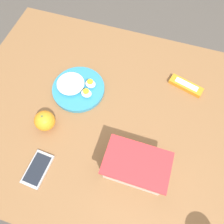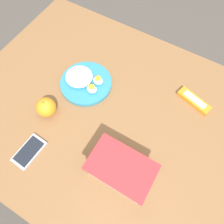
{
  "view_description": "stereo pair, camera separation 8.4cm",
  "coord_description": "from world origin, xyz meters",
  "px_view_note": "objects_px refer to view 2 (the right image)",
  "views": [
    {
      "loc": [
        -0.08,
        0.36,
        1.49
      ],
      "look_at": [
        0.03,
        0.0,
        0.74
      ],
      "focal_mm": 35.0,
      "sensor_mm": 36.0,
      "label": 1
    },
    {
      "loc": [
        -0.16,
        0.32,
        1.49
      ],
      "look_at": [
        0.03,
        0.0,
        0.74
      ],
      "focal_mm": 35.0,
      "sensor_mm": 36.0,
      "label": 2
    }
  ],
  "objects_px": {
    "rice_plate": "(85,81)",
    "cell_phone": "(29,151)",
    "orange_fruit": "(46,107)",
    "candy_bar": "(194,101)",
    "food_container": "(121,170)"
  },
  "relations": [
    {
      "from": "rice_plate",
      "to": "cell_phone",
      "type": "relative_size",
      "value": 1.7
    },
    {
      "from": "food_container",
      "to": "cell_phone",
      "type": "distance_m",
      "value": 0.34
    },
    {
      "from": "orange_fruit",
      "to": "cell_phone",
      "type": "height_order",
      "value": "orange_fruit"
    },
    {
      "from": "food_container",
      "to": "rice_plate",
      "type": "xyz_separation_m",
      "value": [
        0.32,
        -0.25,
        -0.03
      ]
    },
    {
      "from": "food_container",
      "to": "rice_plate",
      "type": "bearing_deg",
      "value": -38.2
    },
    {
      "from": "orange_fruit",
      "to": "rice_plate",
      "type": "xyz_separation_m",
      "value": [
        -0.05,
        -0.19,
        -0.02
      ]
    },
    {
      "from": "food_container",
      "to": "cell_phone",
      "type": "height_order",
      "value": "food_container"
    },
    {
      "from": "candy_bar",
      "to": "cell_phone",
      "type": "bearing_deg",
      "value": 48.92
    },
    {
      "from": "food_container",
      "to": "candy_bar",
      "type": "height_order",
      "value": "food_container"
    },
    {
      "from": "food_container",
      "to": "orange_fruit",
      "type": "bearing_deg",
      "value": -9.74
    },
    {
      "from": "orange_fruit",
      "to": "cell_phone",
      "type": "xyz_separation_m",
      "value": [
        -0.04,
        0.17,
        -0.03
      ]
    },
    {
      "from": "orange_fruit",
      "to": "cell_phone",
      "type": "relative_size",
      "value": 0.61
    },
    {
      "from": "candy_bar",
      "to": "cell_phone",
      "type": "xyz_separation_m",
      "value": [
        0.44,
        0.5,
        -0.0
      ]
    },
    {
      "from": "rice_plate",
      "to": "cell_phone",
      "type": "bearing_deg",
      "value": 88.58
    },
    {
      "from": "orange_fruit",
      "to": "rice_plate",
      "type": "bearing_deg",
      "value": -105.31
    }
  ]
}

